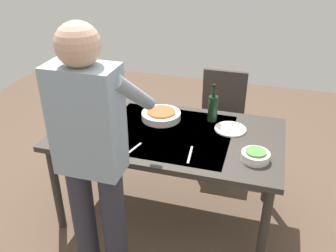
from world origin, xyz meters
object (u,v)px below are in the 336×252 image
at_px(chair_near, 221,114).
at_px(wine_bottle, 213,108).
at_px(water_cup_near_right, 104,132).
at_px(dining_table, 168,141).
at_px(side_bowl_salad, 255,156).
at_px(wine_glass_left, 103,132).
at_px(dinner_plate_far, 230,129).
at_px(dinner_plate_near, 108,118).
at_px(person_server, 93,155).
at_px(water_cup_near_left, 96,99).
at_px(serving_bowl_pasta, 161,115).

xyz_separation_m(chair_near, wine_bottle, (-0.00, 0.56, 0.33)).
xyz_separation_m(wine_bottle, water_cup_near_right, (0.68, 0.47, -0.06)).
height_order(dining_table, side_bowl_salad, side_bowl_salad).
height_order(wine_glass_left, dinner_plate_far, wine_glass_left).
bearing_deg(wine_glass_left, dinner_plate_near, -69.26).
bearing_deg(person_server, chair_near, -107.55).
distance_m(wine_glass_left, water_cup_near_left, 0.68).
bearing_deg(dining_table, serving_bowl_pasta, -59.39).
relative_size(chair_near, dinner_plate_far, 3.96).
xyz_separation_m(chair_near, person_server, (0.49, 1.54, 0.43)).
xyz_separation_m(side_bowl_salad, dinner_plate_near, (1.13, -0.25, -0.03)).
xyz_separation_m(dining_table, wine_glass_left, (0.36, 0.30, 0.18)).
height_order(water_cup_near_right, side_bowl_salad, water_cup_near_right).
relative_size(chair_near, person_server, 0.54).
relative_size(wine_glass_left, serving_bowl_pasta, 0.50).
bearing_deg(water_cup_near_left, dinner_plate_near, 134.23).
distance_m(dining_table, dinner_plate_near, 0.51).
bearing_deg(wine_bottle, side_bowl_salad, 128.29).
xyz_separation_m(chair_near, serving_bowl_pasta, (0.38, 0.65, 0.25)).
bearing_deg(wine_glass_left, dining_table, -140.16).
bearing_deg(dinner_plate_far, side_bowl_salad, 120.46).
distance_m(person_server, dinner_plate_far, 1.11).
bearing_deg(serving_bowl_pasta, person_server, 82.92).
bearing_deg(dinner_plate_far, water_cup_near_right, 23.72).
relative_size(dinner_plate_near, dinner_plate_far, 1.00).
distance_m(person_server, wine_bottle, 1.10).
bearing_deg(serving_bowl_pasta, dining_table, 120.61).
relative_size(serving_bowl_pasta, dinner_plate_near, 1.30).
distance_m(side_bowl_salad, dinner_plate_near, 1.16).
bearing_deg(dinner_plate_near, dinner_plate_far, -174.13).
bearing_deg(dinner_plate_far, dinner_plate_near, 5.87).
bearing_deg(serving_bowl_pasta, wine_glass_left, 62.44).
distance_m(chair_near, water_cup_near_left, 1.16).
height_order(chair_near, serving_bowl_pasta, chair_near).
distance_m(wine_bottle, wine_glass_left, 0.85).
bearing_deg(chair_near, wine_glass_left, 60.93).
height_order(wine_bottle, dinner_plate_far, wine_bottle).
bearing_deg(dinner_plate_near, water_cup_near_left, -45.77).
height_order(dining_table, serving_bowl_pasta, serving_bowl_pasta).
distance_m(wine_glass_left, dinner_plate_near, 0.41).
height_order(water_cup_near_left, water_cup_near_right, water_cup_near_left).
bearing_deg(wine_glass_left, side_bowl_salad, -173.47).
bearing_deg(water_cup_near_right, wine_glass_left, 113.01).
distance_m(wine_bottle, water_cup_near_left, 0.98).
distance_m(chair_near, water_cup_near_right, 1.26).
bearing_deg(chair_near, water_cup_near_left, 29.64).
distance_m(water_cup_near_left, dinner_plate_near, 0.30).
height_order(dining_table, person_server, person_server).
xyz_separation_m(person_server, dinner_plate_far, (-0.65, -0.87, -0.21)).
height_order(wine_bottle, wine_glass_left, wine_bottle).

